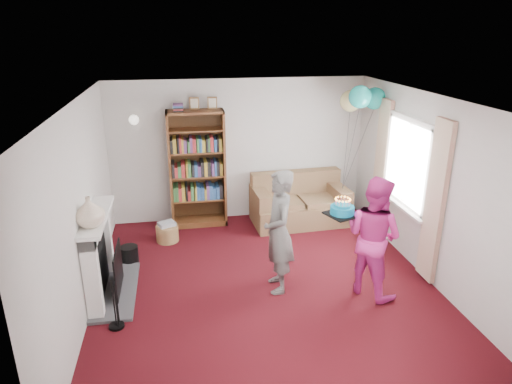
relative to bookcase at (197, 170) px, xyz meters
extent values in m
plane|color=#37080A|center=(0.76, -2.30, -0.99)|extent=(5.00, 5.00, 0.00)
cube|color=silver|center=(0.76, 0.21, 0.26)|extent=(4.50, 0.02, 2.50)
cube|color=silver|center=(-1.50, -2.30, 0.26)|extent=(0.02, 5.00, 2.50)
cube|color=silver|center=(3.02, -2.30, 0.26)|extent=(0.02, 5.00, 2.50)
cube|color=white|center=(0.76, -2.30, 1.52)|extent=(4.50, 5.00, 0.01)
cube|color=#3F3F42|center=(-1.24, -2.10, -0.97)|extent=(0.55, 1.40, 0.04)
cube|color=white|center=(-1.39, -2.65, -0.46)|extent=(0.18, 0.14, 1.06)
cube|color=white|center=(-1.39, -1.55, -0.46)|extent=(0.18, 0.14, 1.06)
cube|color=white|center=(-1.39, -2.10, 0.01)|extent=(0.18, 1.24, 0.16)
cube|color=white|center=(-1.36, -2.10, 0.11)|extent=(0.28, 1.35, 0.05)
cube|color=black|center=(-1.41, -2.10, -0.51)|extent=(0.10, 0.80, 0.86)
cube|color=black|center=(-1.17, -2.10, -0.66)|extent=(0.02, 0.70, 0.60)
cylinder|color=black|center=(-1.14, -2.88, -0.67)|extent=(0.18, 0.18, 0.64)
cylinder|color=black|center=(-1.11, -1.30, -0.86)|extent=(0.26, 0.26, 0.26)
cube|color=white|center=(2.97, -1.70, 1.09)|extent=(0.08, 1.30, 0.08)
cube|color=white|center=(2.97, -1.70, -0.16)|extent=(0.08, 1.30, 0.08)
cube|color=white|center=(3.00, -1.70, 0.46)|extent=(0.01, 1.15, 1.20)
cube|color=white|center=(2.94, -1.70, -0.19)|extent=(0.14, 1.32, 0.04)
cube|color=beige|center=(2.96, -2.52, 0.16)|extent=(0.07, 0.38, 2.20)
cube|color=beige|center=(2.96, -0.88, 0.16)|extent=(0.07, 0.38, 2.20)
cylinder|color=gold|center=(-0.99, 0.15, 0.91)|extent=(0.04, 0.12, 0.04)
sphere|color=white|center=(-0.99, 0.06, 0.89)|extent=(0.16, 0.16, 0.16)
cube|color=#472B14|center=(0.00, 0.16, 0.02)|extent=(0.96, 0.04, 2.02)
cube|color=brown|center=(-0.46, -0.03, 0.02)|extent=(0.04, 0.42, 2.02)
cube|color=brown|center=(0.46, -0.03, 0.02)|extent=(0.04, 0.42, 2.02)
cube|color=brown|center=(0.00, -0.03, 1.01)|extent=(0.96, 0.42, 0.04)
cube|color=brown|center=(0.00, -0.03, -0.94)|extent=(0.96, 0.42, 0.10)
cube|color=brown|center=(0.00, -0.03, -0.51)|extent=(0.88, 0.38, 0.03)
cube|color=brown|center=(0.00, -0.03, -0.08)|extent=(0.88, 0.38, 0.02)
cube|color=brown|center=(0.00, -0.03, 0.34)|extent=(0.88, 0.38, 0.02)
cube|color=brown|center=(0.00, -0.03, 0.71)|extent=(0.88, 0.38, 0.02)
cube|color=maroon|center=(-0.26, -0.05, 1.09)|extent=(0.16, 0.22, 0.12)
cube|color=brown|center=(0.00, 0.02, 1.14)|extent=(0.16, 0.02, 0.20)
cube|color=brown|center=(0.30, 0.02, 1.14)|extent=(0.16, 0.02, 0.20)
cube|color=brown|center=(1.76, -0.30, -0.79)|extent=(1.64, 0.87, 0.39)
cube|color=brown|center=(1.76, 0.01, -0.45)|extent=(1.64, 0.24, 0.68)
cube|color=brown|center=(1.06, -0.30, -0.60)|extent=(0.24, 0.82, 0.53)
cube|color=brown|center=(2.47, -0.30, -0.60)|extent=(0.24, 0.82, 0.53)
cube|color=brown|center=(1.40, -0.38, -0.57)|extent=(0.70, 0.57, 0.12)
cube|color=brown|center=(2.13, -0.38, -0.57)|extent=(0.70, 0.57, 0.12)
cylinder|color=olive|center=(-0.56, -0.66, -0.85)|extent=(0.36, 0.36, 0.27)
cube|color=beige|center=(-0.56, -0.66, -0.68)|extent=(0.25, 0.20, 0.06)
imported|color=black|center=(0.91, -2.37, -0.16)|extent=(0.41, 0.61, 1.65)
imported|color=#C92882|center=(2.08, -2.66, -0.19)|extent=(0.93, 0.98, 1.60)
cube|color=black|center=(1.68, -2.54, 0.10)|extent=(0.36, 0.36, 0.02)
cylinder|color=#0C6D90|center=(1.68, -2.54, 0.16)|extent=(0.30, 0.30, 0.10)
cylinder|color=#0C6D90|center=(1.68, -2.54, 0.22)|extent=(0.22, 0.22, 0.04)
cylinder|color=#CF5C85|center=(1.77, -2.54, 0.25)|extent=(0.01, 0.01, 0.09)
sphere|color=orange|center=(1.77, -2.54, 0.30)|extent=(0.02, 0.02, 0.02)
cylinder|color=#CF5C85|center=(1.76, -2.50, 0.25)|extent=(0.01, 0.01, 0.09)
sphere|color=orange|center=(1.76, -2.50, 0.30)|extent=(0.02, 0.02, 0.02)
cylinder|color=#CF5C85|center=(1.73, -2.47, 0.25)|extent=(0.01, 0.01, 0.09)
sphere|color=orange|center=(1.73, -2.47, 0.30)|extent=(0.02, 0.02, 0.02)
cylinder|color=#CF5C85|center=(1.69, -2.45, 0.25)|extent=(0.01, 0.01, 0.09)
sphere|color=orange|center=(1.69, -2.45, 0.30)|extent=(0.02, 0.02, 0.02)
cylinder|color=#CF5C85|center=(1.65, -2.46, 0.25)|extent=(0.01, 0.01, 0.09)
sphere|color=orange|center=(1.65, -2.46, 0.30)|extent=(0.02, 0.02, 0.02)
cylinder|color=#CF5C85|center=(1.61, -2.48, 0.25)|extent=(0.01, 0.01, 0.09)
sphere|color=orange|center=(1.61, -2.48, 0.30)|extent=(0.02, 0.02, 0.02)
cylinder|color=#CF5C85|center=(1.59, -2.52, 0.25)|extent=(0.01, 0.01, 0.09)
sphere|color=orange|center=(1.59, -2.52, 0.30)|extent=(0.02, 0.02, 0.02)
cylinder|color=#CF5C85|center=(1.59, -2.56, 0.25)|extent=(0.01, 0.01, 0.09)
sphere|color=orange|center=(1.59, -2.56, 0.30)|extent=(0.02, 0.02, 0.02)
cylinder|color=#CF5C85|center=(1.61, -2.60, 0.25)|extent=(0.01, 0.01, 0.09)
sphere|color=orange|center=(1.61, -2.60, 0.30)|extent=(0.02, 0.02, 0.02)
cylinder|color=#CF5C85|center=(1.65, -2.63, 0.25)|extent=(0.01, 0.01, 0.09)
sphere|color=orange|center=(1.65, -2.63, 0.30)|extent=(0.02, 0.02, 0.02)
cylinder|color=#CF5C85|center=(1.69, -2.63, 0.25)|extent=(0.01, 0.01, 0.09)
sphere|color=orange|center=(1.69, -2.63, 0.30)|extent=(0.02, 0.02, 0.02)
cylinder|color=#CF5C85|center=(1.73, -2.62, 0.25)|extent=(0.01, 0.01, 0.09)
sphere|color=orange|center=(1.73, -2.62, 0.30)|extent=(0.02, 0.02, 0.02)
cylinder|color=#CF5C85|center=(1.76, -2.58, 0.25)|extent=(0.01, 0.01, 0.09)
sphere|color=orange|center=(1.76, -2.58, 0.30)|extent=(0.02, 0.02, 0.02)
sphere|color=#3F3F3F|center=(2.47, -0.50, -0.32)|extent=(0.02, 0.02, 0.02)
sphere|color=teal|center=(2.88, -0.57, 1.23)|extent=(0.36, 0.36, 0.36)
sphere|color=#CAC87B|center=(2.55, -0.38, 1.17)|extent=(0.36, 0.36, 0.36)
sphere|color=teal|center=(2.55, -0.76, 1.29)|extent=(0.36, 0.36, 0.36)
imported|color=beige|center=(-1.36, -2.45, 0.32)|extent=(0.46, 0.46, 0.36)
camera|label=1|loc=(-0.31, -7.58, 2.32)|focal=32.00mm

